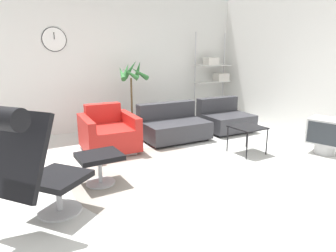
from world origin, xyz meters
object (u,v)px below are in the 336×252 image
(couch_low, at_px, (173,127))
(shelf_unit, at_px, (215,71))
(couch_second, at_px, (225,119))
(potted_plant, at_px, (132,101))
(ottoman, at_px, (100,161))
(armchair_red, at_px, (109,134))
(side_table, at_px, (248,129))
(lounge_chair, at_px, (30,158))
(crt_television, at_px, (327,134))

(couch_low, bearing_deg, shelf_unit, -145.99)
(couch_second, relative_size, shelf_unit, 0.48)
(potted_plant, distance_m, shelf_unit, 2.44)
(ottoman, height_order, couch_second, couch_second)
(armchair_red, relative_size, shelf_unit, 0.46)
(side_table, height_order, potted_plant, potted_plant)
(ottoman, xyz_separation_m, armchair_red, (0.54, 1.16, -0.02))
(lounge_chair, distance_m, potted_plant, 3.41)
(side_table, distance_m, crt_television, 1.26)
(crt_television, bearing_deg, side_table, 42.29)
(potted_plant, bearing_deg, shelf_unit, 8.29)
(armchair_red, relative_size, potted_plant, 0.65)
(crt_television, bearing_deg, couch_second, -3.23)
(lounge_chair, height_order, shelf_unit, shelf_unit)
(couch_second, relative_size, potted_plant, 0.67)
(potted_plant, bearing_deg, lounge_chair, -129.52)
(side_table, bearing_deg, armchair_red, 146.12)
(ottoman, height_order, potted_plant, potted_plant)
(potted_plant, bearing_deg, crt_television, -52.65)
(armchair_red, xyz_separation_m, side_table, (1.86, -1.25, 0.12))
(armchair_red, distance_m, side_table, 2.25)
(potted_plant, bearing_deg, ottoman, -123.82)
(crt_television, height_order, shelf_unit, shelf_unit)
(shelf_unit, bearing_deg, ottoman, -147.59)
(lounge_chair, height_order, side_table, lounge_chair)
(couch_low, relative_size, side_table, 2.55)
(armchair_red, distance_m, crt_television, 3.50)
(side_table, relative_size, shelf_unit, 0.23)
(shelf_unit, bearing_deg, lounge_chair, -146.76)
(couch_low, relative_size, couch_second, 1.24)
(lounge_chair, height_order, armchair_red, lounge_chair)
(armchair_red, xyz_separation_m, couch_second, (2.50, 0.01, -0.04))
(armchair_red, distance_m, couch_low, 1.26)
(lounge_chair, bearing_deg, shelf_unit, 86.43)
(armchair_red, height_order, potted_plant, potted_plant)
(lounge_chair, xyz_separation_m, armchair_red, (1.35, 1.77, -0.41))
(armchair_red, bearing_deg, couch_second, -175.41)
(armchair_red, relative_size, couch_second, 0.97)
(couch_low, height_order, crt_television, couch_low)
(lounge_chair, bearing_deg, crt_television, 51.31)
(ottoman, bearing_deg, side_table, -2.11)
(ottoman, height_order, crt_television, crt_television)
(side_table, relative_size, potted_plant, 0.33)
(lounge_chair, xyz_separation_m, side_table, (3.21, 0.52, -0.29))
(armchair_red, relative_size, crt_television, 1.55)
(ottoman, distance_m, armchair_red, 1.28)
(lounge_chair, distance_m, side_table, 3.27)
(couch_second, xyz_separation_m, crt_television, (0.43, -1.92, 0.09))
(ottoman, relative_size, couch_second, 0.53)
(crt_television, relative_size, potted_plant, 0.42)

